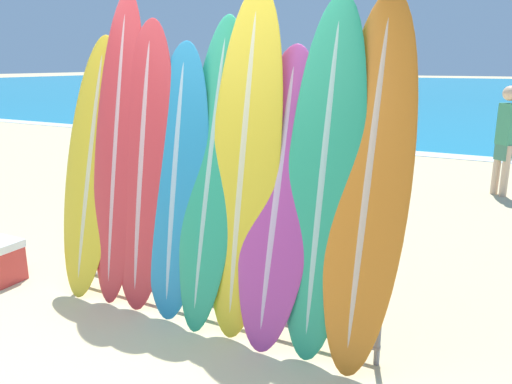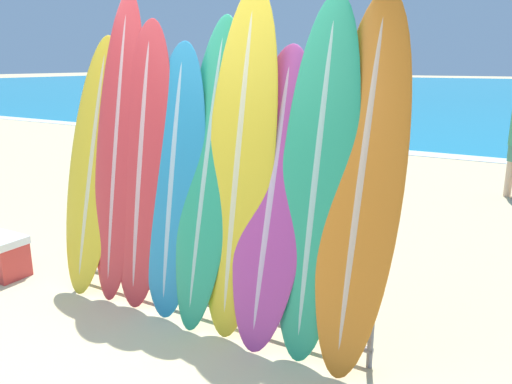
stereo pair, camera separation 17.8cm
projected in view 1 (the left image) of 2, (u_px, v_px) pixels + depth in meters
The scene contains 14 objects.
ground_plane at pixel (114, 358), 3.41m from camera, with size 160.00×160.00×0.00m, color beige.
ocean_water at pixel (487, 90), 36.30m from camera, with size 120.00×60.00×0.01m.
surfboard_rack at pixel (208, 265), 3.84m from camera, with size 2.71×0.04×0.83m.
surfboard_slot_0 at pixel (91, 167), 4.25m from camera, with size 0.57×0.62×2.20m.
surfboard_slot_1 at pixel (118, 151), 4.07m from camera, with size 0.50×0.55×2.53m.
surfboard_slot_2 at pixel (143, 168), 3.95m from camera, with size 0.57×0.48×2.30m.
surfboard_slot_3 at pixel (176, 183), 3.82m from camera, with size 0.56×0.46×2.13m.
surfboard_slot_4 at pixel (211, 174), 3.69m from camera, with size 0.48×0.67×2.32m.
surfboard_slot_5 at pixel (244, 166), 3.55m from camera, with size 0.56×0.54×2.50m.
surfboard_slot_6 at pixel (278, 198), 3.45m from camera, with size 0.56×0.64×2.10m.
surfboard_slot_7 at pixel (323, 181), 3.29m from camera, with size 0.53×0.55×2.41m.
surfboard_slot_8 at pixel (369, 185), 3.16m from camera, with size 0.53×0.69×2.42m.
person_near_water at pixel (293, 115), 9.99m from camera, with size 0.25×0.29×1.72m.
person_mid_beach at pixel (505, 137), 7.40m from camera, with size 0.28×0.27×1.64m.
Camera 1 is at (2.26, -2.22, 1.96)m, focal length 35.00 mm.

